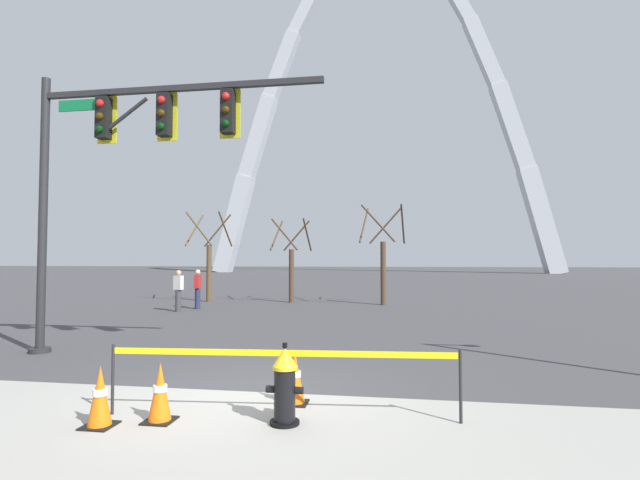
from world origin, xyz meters
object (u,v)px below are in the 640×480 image
traffic_cone_by_hydrant (160,393)px  traffic_signal_gantry (118,154)px  fire_hydrant (285,386)px  traffic_cone_curb_edge (295,378)px  monument_arch (380,119)px  traffic_cone_mid_sidewalk (100,397)px  pedestrian_standing_center (198,289)px  pedestrian_walking_left (178,290)px

traffic_cone_by_hydrant → traffic_signal_gantry: bearing=128.8°
fire_hydrant → traffic_cone_by_hydrant: (-1.55, -0.16, -0.11)m
traffic_cone_curb_edge → monument_arch: (-0.72, 64.58, 22.82)m
traffic_cone_mid_sidewalk → pedestrian_standing_center: 13.61m
traffic_cone_mid_sidewalk → monument_arch: 69.68m
traffic_cone_by_hydrant → traffic_cone_curb_edge: (1.50, 0.96, 0.00)m
fire_hydrant → traffic_cone_by_hydrant: bearing=-174.3°
traffic_cone_mid_sidewalk → traffic_signal_gantry: size_ratio=0.11×
fire_hydrant → traffic_cone_curb_edge: size_ratio=1.36×
traffic_signal_gantry → monument_arch: monument_arch is taller
fire_hydrant → traffic_cone_by_hydrant: 1.56m
pedestrian_standing_center → fire_hydrant: bearing=-62.3°
traffic_cone_curb_edge → monument_arch: 68.49m
traffic_cone_curb_edge → pedestrian_walking_left: (-6.85, 10.65, 0.46)m
fire_hydrant → traffic_cone_mid_sidewalk: fire_hydrant is taller
traffic_cone_curb_edge → pedestrian_standing_center: 13.34m
traffic_cone_by_hydrant → pedestrian_standing_center: 13.57m
traffic_signal_gantry → traffic_cone_curb_edge: bearing=-31.2°
traffic_cone_by_hydrant → traffic_signal_gantry: traffic_signal_gantry is taller
fire_hydrant → pedestrian_walking_left: size_ratio=0.62×
traffic_cone_curb_edge → monument_arch: size_ratio=0.01×
fire_hydrant → traffic_cone_mid_sidewalk: 2.22m
traffic_cone_curb_edge → pedestrian_standing_center: pedestrian_standing_center is taller
fire_hydrant → traffic_cone_curb_edge: bearing=93.4°
traffic_cone_mid_sidewalk → pedestrian_walking_left: (-4.73, 11.89, 0.46)m
traffic_signal_gantry → pedestrian_walking_left: traffic_signal_gantry is taller
traffic_cone_mid_sidewalk → pedestrian_walking_left: size_ratio=0.46×
fire_hydrant → monument_arch: monument_arch is taller
fire_hydrant → pedestrian_walking_left: pedestrian_walking_left is taller
fire_hydrant → traffic_cone_mid_sidewalk: bearing=-168.8°
monument_arch → pedestrian_walking_left: bearing=-96.5°
traffic_cone_curb_edge → pedestrian_walking_left: size_ratio=0.46×
traffic_cone_mid_sidewalk → monument_arch: (1.40, 65.82, 22.82)m
fire_hydrant → traffic_signal_gantry: size_ratio=0.15×
fire_hydrant → pedestrian_standing_center: 14.07m
fire_hydrant → pedestrian_standing_center: (-6.55, 12.45, 0.35)m
traffic_cone_by_hydrant → traffic_cone_mid_sidewalk: same height
traffic_cone_curb_edge → pedestrian_standing_center: (-6.50, 11.64, 0.46)m
traffic_cone_mid_sidewalk → traffic_signal_gantry: bearing=120.5°
traffic_cone_curb_edge → pedestrian_walking_left: bearing=122.8°
traffic_cone_mid_sidewalk → traffic_signal_gantry: (-2.32, 3.94, 3.91)m
traffic_cone_mid_sidewalk → monument_arch: size_ratio=0.01×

